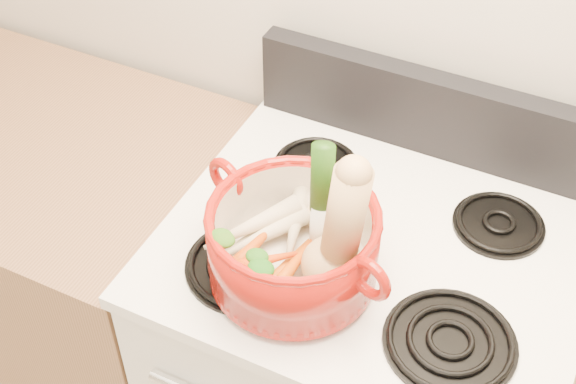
% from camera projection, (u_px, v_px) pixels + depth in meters
% --- Properties ---
extents(cooktop, '(0.78, 0.67, 0.03)m').
position_uv_depth(cooktop, '(377.00, 248.00, 1.50)').
color(cooktop, white).
rests_on(cooktop, stove_body).
extents(control_backsplash, '(0.76, 0.05, 0.18)m').
position_uv_depth(control_backsplash, '(435.00, 114.00, 1.62)').
color(control_backsplash, black).
rests_on(control_backsplash, cooktop).
extents(burner_front_left, '(0.22, 0.22, 0.02)m').
position_uv_depth(burner_front_left, '(247.00, 264.00, 1.44)').
color(burner_front_left, black).
rests_on(burner_front_left, cooktop).
extents(burner_front_right, '(0.22, 0.22, 0.02)m').
position_uv_depth(burner_front_right, '(450.00, 341.00, 1.32)').
color(burner_front_right, black).
rests_on(burner_front_right, cooktop).
extents(burner_back_left, '(0.17, 0.17, 0.02)m').
position_uv_depth(burner_back_left, '(316.00, 164.00, 1.63)').
color(burner_back_left, black).
rests_on(burner_back_left, cooktop).
extents(burner_back_right, '(0.17, 0.17, 0.02)m').
position_uv_depth(burner_back_right, '(499.00, 223.00, 1.51)').
color(burner_back_right, black).
rests_on(burner_back_right, cooktop).
extents(dutch_oven, '(0.37, 0.37, 0.14)m').
position_uv_depth(dutch_oven, '(293.00, 245.00, 1.36)').
color(dutch_oven, '#951109').
rests_on(dutch_oven, burner_front_left).
extents(pot_handle_left, '(0.08, 0.04, 0.08)m').
position_uv_depth(pot_handle_left, '(226.00, 178.00, 1.41)').
color(pot_handle_left, '#951109').
rests_on(pot_handle_left, dutch_oven).
extents(pot_handle_right, '(0.08, 0.04, 0.08)m').
position_uv_depth(pot_handle_right, '(370.00, 279.00, 1.25)').
color(pot_handle_right, '#951109').
rests_on(pot_handle_right, dutch_oven).
extents(squash, '(0.16, 0.15, 0.27)m').
position_uv_depth(squash, '(334.00, 228.00, 1.27)').
color(squash, tan).
rests_on(squash, dutch_oven).
extents(leek, '(0.05, 0.05, 0.25)m').
position_uv_depth(leek, '(321.00, 201.00, 1.32)').
color(leek, silver).
rests_on(leek, dutch_oven).
extents(ginger, '(0.10, 0.09, 0.04)m').
position_uv_depth(ginger, '(322.00, 217.00, 1.44)').
color(ginger, tan).
rests_on(ginger, dutch_oven).
extents(parsnip_0, '(0.13, 0.19, 0.06)m').
position_uv_depth(parsnip_0, '(268.00, 226.00, 1.42)').
color(parsnip_0, beige).
rests_on(parsnip_0, dutch_oven).
extents(parsnip_1, '(0.14, 0.17, 0.05)m').
position_uv_depth(parsnip_1, '(262.00, 235.00, 1.40)').
color(parsnip_1, beige).
rests_on(parsnip_1, dutch_oven).
extents(parsnip_2, '(0.09, 0.18, 0.05)m').
position_uv_depth(parsnip_2, '(296.00, 220.00, 1.41)').
color(parsnip_2, beige).
rests_on(parsnip_2, dutch_oven).
extents(parsnip_3, '(0.15, 0.17, 0.06)m').
position_uv_depth(parsnip_3, '(252.00, 224.00, 1.40)').
color(parsnip_3, beige).
rests_on(parsnip_3, dutch_oven).
extents(carrot_0, '(0.05, 0.15, 0.04)m').
position_uv_depth(carrot_0, '(285.00, 268.00, 1.36)').
color(carrot_0, '#BA4B09').
rests_on(carrot_0, dutch_oven).
extents(carrot_1, '(0.06, 0.16, 0.04)m').
position_uv_depth(carrot_1, '(252.00, 249.00, 1.38)').
color(carrot_1, '#B94609').
rests_on(carrot_1, dutch_oven).
extents(carrot_2, '(0.05, 0.18, 0.05)m').
position_uv_depth(carrot_2, '(287.00, 274.00, 1.33)').
color(carrot_2, '#D0470A').
rests_on(carrot_2, dutch_oven).
extents(carrot_3, '(0.12, 0.11, 0.04)m').
position_uv_depth(carrot_3, '(259.00, 263.00, 1.34)').
color(carrot_3, red).
rests_on(carrot_3, dutch_oven).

